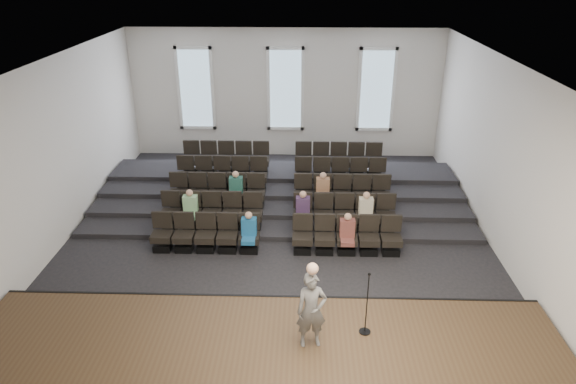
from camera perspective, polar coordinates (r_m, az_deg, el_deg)
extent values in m
plane|color=black|center=(14.72, -1.22, -5.40)|extent=(14.00, 14.00, 0.00)
cube|color=white|center=(12.95, -1.42, 14.15)|extent=(12.00, 14.00, 0.02)
cube|color=silver|center=(20.34, -0.27, 10.83)|extent=(12.00, 0.04, 5.00)
cube|color=silver|center=(7.53, -4.18, -15.77)|extent=(12.00, 0.04, 5.00)
cube|color=silver|center=(15.19, -24.68, 3.64)|extent=(0.04, 14.00, 5.00)
cube|color=silver|center=(14.62, 23.01, 3.17)|extent=(0.04, 14.00, 5.00)
cube|color=#412F1C|center=(10.46, -2.71, -18.33)|extent=(11.80, 3.60, 0.50)
cube|color=black|center=(11.81, -2.06, -12.47)|extent=(11.80, 0.06, 0.52)
cube|color=black|center=(16.74, -0.82, -1.18)|extent=(11.80, 4.80, 0.15)
cube|color=black|center=(17.18, -0.75, -0.19)|extent=(11.80, 3.75, 0.30)
cube|color=black|center=(17.62, -0.68, 0.75)|extent=(11.80, 2.70, 0.45)
cube|color=black|center=(18.07, -0.61, 1.64)|extent=(11.80, 1.65, 0.60)
cube|color=black|center=(14.64, -13.72, -5.90)|extent=(0.47, 0.43, 0.20)
cube|color=black|center=(14.49, -13.84, -4.84)|extent=(0.55, 0.50, 0.19)
cube|color=black|center=(14.48, -13.80, -3.02)|extent=(0.55, 0.08, 0.50)
cube|color=black|center=(14.50, -11.42, -5.99)|extent=(0.47, 0.43, 0.20)
cube|color=black|center=(14.35, -11.52, -4.92)|extent=(0.55, 0.50, 0.19)
cube|color=black|center=(14.33, -11.48, -3.08)|extent=(0.55, 0.08, 0.50)
cube|color=black|center=(14.38, -9.07, -6.07)|extent=(0.47, 0.43, 0.20)
cube|color=black|center=(14.22, -9.16, -4.99)|extent=(0.55, 0.50, 0.19)
cube|color=black|center=(14.21, -9.12, -3.14)|extent=(0.55, 0.08, 0.50)
cube|color=black|center=(14.28, -6.69, -6.14)|extent=(0.47, 0.43, 0.20)
cube|color=black|center=(14.12, -6.76, -5.06)|extent=(0.55, 0.50, 0.19)
cube|color=black|center=(14.11, -6.72, -3.19)|extent=(0.55, 0.08, 0.50)
cube|color=black|center=(14.21, -4.29, -6.20)|extent=(0.47, 0.43, 0.20)
cube|color=black|center=(14.05, -4.33, -5.12)|extent=(0.55, 0.50, 0.19)
cube|color=black|center=(14.04, -4.29, -3.24)|extent=(0.55, 0.08, 0.50)
cube|color=black|center=(14.14, 1.61, -6.31)|extent=(0.47, 0.43, 0.20)
cube|color=black|center=(13.98, 1.62, -5.22)|extent=(0.55, 0.50, 0.19)
cube|color=black|center=(13.96, 1.65, -3.34)|extent=(0.55, 0.08, 0.50)
cube|color=black|center=(14.15, 4.05, -6.34)|extent=(0.47, 0.43, 0.20)
cube|color=black|center=(13.99, 4.09, -5.25)|extent=(0.55, 0.50, 0.19)
cube|color=black|center=(13.98, 4.11, -3.36)|extent=(0.55, 0.08, 0.50)
cube|color=black|center=(14.19, 6.49, -6.35)|extent=(0.47, 0.43, 0.20)
cube|color=black|center=(14.03, 6.55, -5.27)|extent=(0.55, 0.50, 0.19)
cube|color=black|center=(14.02, 6.57, -3.39)|extent=(0.55, 0.08, 0.50)
cube|color=black|center=(14.25, 8.91, -6.35)|extent=(0.47, 0.43, 0.20)
cube|color=black|center=(14.10, 8.99, -5.27)|extent=(0.55, 0.50, 0.19)
cube|color=black|center=(14.08, 9.00, -3.40)|extent=(0.55, 0.08, 0.50)
cube|color=black|center=(14.34, 11.30, -6.35)|extent=(0.47, 0.43, 0.20)
cube|color=black|center=(14.19, 11.40, -5.27)|extent=(0.55, 0.50, 0.19)
cube|color=black|center=(14.17, 11.41, -3.41)|extent=(0.55, 0.08, 0.50)
cube|color=black|center=(15.45, -12.82, -3.45)|extent=(0.47, 0.43, 0.20)
cube|color=black|center=(15.31, -12.92, -2.42)|extent=(0.55, 0.50, 0.19)
cube|color=black|center=(15.32, -12.88, -0.70)|extent=(0.55, 0.08, 0.50)
cube|color=black|center=(15.32, -10.64, -3.51)|extent=(0.47, 0.43, 0.20)
cube|color=black|center=(15.17, -10.73, -2.48)|extent=(0.55, 0.50, 0.19)
cube|color=black|center=(15.18, -10.69, -0.74)|extent=(0.55, 0.08, 0.50)
cube|color=black|center=(15.20, -8.42, -3.56)|extent=(0.47, 0.43, 0.20)
cube|color=black|center=(15.06, -8.50, -2.52)|extent=(0.55, 0.50, 0.19)
cube|color=black|center=(15.06, -8.46, -0.77)|extent=(0.55, 0.08, 0.50)
cube|color=black|center=(15.11, -6.18, -3.61)|extent=(0.47, 0.43, 0.20)
cube|color=black|center=(14.97, -6.23, -2.57)|extent=(0.55, 0.50, 0.19)
cube|color=black|center=(14.97, -6.20, -0.81)|extent=(0.55, 0.08, 0.50)
cube|color=black|center=(15.04, -3.91, -3.66)|extent=(0.47, 0.43, 0.20)
cube|color=black|center=(14.90, -3.94, -2.61)|extent=(0.55, 0.50, 0.19)
cube|color=black|center=(14.90, -3.91, -0.84)|extent=(0.55, 0.08, 0.50)
cube|color=black|center=(14.97, 1.63, -3.75)|extent=(0.47, 0.43, 0.20)
cube|color=black|center=(14.83, 1.65, -2.70)|extent=(0.55, 0.50, 0.19)
cube|color=black|center=(14.83, 1.67, -0.92)|extent=(0.55, 0.08, 0.50)
cube|color=black|center=(14.99, 3.93, -3.78)|extent=(0.47, 0.43, 0.20)
cube|color=black|center=(14.84, 3.97, -2.72)|extent=(0.55, 0.50, 0.19)
cube|color=black|center=(14.85, 3.99, -0.95)|extent=(0.55, 0.08, 0.50)
cube|color=black|center=(15.02, 6.23, -3.80)|extent=(0.47, 0.43, 0.20)
cube|color=black|center=(14.88, 6.28, -2.75)|extent=(0.55, 0.50, 0.19)
cube|color=black|center=(14.88, 6.30, -0.97)|extent=(0.55, 0.08, 0.50)
cube|color=black|center=(15.08, 8.50, -3.81)|extent=(0.47, 0.43, 0.20)
cube|color=black|center=(14.94, 8.58, -2.76)|extent=(0.55, 0.50, 0.19)
cube|color=black|center=(14.94, 8.59, -1.00)|extent=(0.55, 0.08, 0.50)
cube|color=black|center=(15.17, 10.76, -3.82)|extent=(0.47, 0.43, 0.20)
cube|color=black|center=(15.02, 10.85, -2.78)|extent=(0.55, 0.50, 0.19)
cube|color=black|center=(15.03, 10.86, -1.02)|extent=(0.55, 0.08, 0.50)
cube|color=black|center=(16.29, -12.01, -1.25)|extent=(0.47, 0.42, 0.20)
cube|color=black|center=(16.16, -12.11, -0.26)|extent=(0.55, 0.50, 0.19)
cube|color=black|center=(16.18, -12.07, 1.37)|extent=(0.55, 0.08, 0.50)
cube|color=black|center=(16.16, -9.94, -1.28)|extent=(0.47, 0.42, 0.20)
cube|color=black|center=(16.03, -10.02, -0.29)|extent=(0.55, 0.50, 0.19)
cube|color=black|center=(16.05, -9.99, 1.36)|extent=(0.55, 0.08, 0.50)
cube|color=black|center=(16.05, -7.84, -1.32)|extent=(0.47, 0.42, 0.20)
cube|color=black|center=(15.92, -7.91, -0.32)|extent=(0.55, 0.50, 0.19)
cube|color=black|center=(15.94, -7.87, 1.34)|extent=(0.55, 0.08, 0.50)
cube|color=black|center=(15.97, -5.72, -1.35)|extent=(0.47, 0.42, 0.20)
cube|color=black|center=(15.83, -5.76, -0.35)|extent=(0.55, 0.50, 0.19)
cube|color=black|center=(15.86, -5.73, 1.32)|extent=(0.55, 0.08, 0.50)
cube|color=black|center=(15.90, -3.57, -1.39)|extent=(0.47, 0.42, 0.20)
cube|color=black|center=(15.77, -3.60, -0.38)|extent=(0.55, 0.50, 0.19)
cube|color=black|center=(15.79, -3.57, 1.29)|extent=(0.55, 0.08, 0.50)
cube|color=black|center=(15.84, 1.66, -1.46)|extent=(0.47, 0.42, 0.20)
cube|color=black|center=(15.70, 1.67, -0.45)|extent=(0.55, 0.50, 0.19)
cube|color=black|center=(15.73, 1.70, 1.23)|extent=(0.55, 0.08, 0.50)
cube|color=black|center=(15.85, 3.83, -1.49)|extent=(0.47, 0.42, 0.20)
cube|color=black|center=(15.71, 3.86, -0.47)|extent=(0.55, 0.50, 0.19)
cube|color=black|center=(15.74, 3.88, 1.20)|extent=(0.55, 0.08, 0.50)
cube|color=black|center=(15.88, 5.99, -1.51)|extent=(0.47, 0.42, 0.20)
cube|color=black|center=(15.75, 6.04, -0.50)|extent=(0.55, 0.50, 0.19)
cube|color=black|center=(15.77, 6.06, 1.17)|extent=(0.55, 0.08, 0.50)
cube|color=black|center=(15.94, 8.15, -1.53)|extent=(0.47, 0.42, 0.20)
cube|color=black|center=(15.81, 8.21, -0.53)|extent=(0.55, 0.50, 0.19)
cube|color=black|center=(15.83, 8.23, 1.14)|extent=(0.55, 0.08, 0.50)
cube|color=black|center=(16.02, 10.28, -1.56)|extent=(0.47, 0.42, 0.20)
cube|color=black|center=(15.89, 10.36, -0.55)|extent=(0.55, 0.50, 0.19)
cube|color=black|center=(15.91, 10.37, 1.11)|extent=(0.55, 0.08, 0.50)
cube|color=black|center=(17.16, -11.29, 0.74)|extent=(0.47, 0.42, 0.20)
cube|color=black|center=(17.04, -11.37, 1.69)|extent=(0.55, 0.50, 0.19)
cube|color=black|center=(17.07, -11.34, 3.23)|extent=(0.55, 0.08, 0.50)
cube|color=black|center=(17.03, -9.32, 0.72)|extent=(0.47, 0.42, 0.20)
cube|color=black|center=(16.91, -9.39, 1.68)|extent=(0.55, 0.50, 0.19)
cube|color=black|center=(16.95, -9.36, 3.23)|extent=(0.55, 0.08, 0.50)
cube|color=black|center=(16.93, -7.32, 0.70)|extent=(0.47, 0.42, 0.20)
cube|color=black|center=(16.81, -7.38, 1.66)|extent=(0.55, 0.50, 0.19)
cube|color=black|center=(16.84, -7.35, 3.22)|extent=(0.55, 0.08, 0.50)
cube|color=black|center=(16.85, -5.31, 0.67)|extent=(0.47, 0.42, 0.20)
cube|color=black|center=(16.72, -5.35, 1.64)|extent=(0.55, 0.50, 0.19)
cube|color=black|center=(16.76, -5.32, 3.21)|extent=(0.55, 0.08, 0.50)
cube|color=black|center=(16.78, -3.27, 0.65)|extent=(0.47, 0.42, 0.20)
cube|color=black|center=(16.66, -3.30, 1.62)|extent=(0.55, 0.50, 0.19)
cube|color=black|center=(16.70, -3.27, 3.20)|extent=(0.55, 0.08, 0.50)
cube|color=black|center=(16.72, 1.68, 0.59)|extent=(0.47, 0.42, 0.20)
cube|color=black|center=(16.60, 1.70, 1.56)|extent=(0.55, 0.50, 0.19)
cube|color=black|center=(16.64, 1.72, 3.15)|extent=(0.55, 0.08, 0.50)
cube|color=black|center=(16.74, 3.74, 0.56)|extent=(0.47, 0.42, 0.20)
cube|color=black|center=(16.61, 3.77, 1.54)|extent=(0.55, 0.50, 0.19)
cube|color=black|center=(16.65, 3.78, 3.12)|extent=(0.55, 0.08, 0.50)
cube|color=black|center=(16.77, 5.79, 0.53)|extent=(0.47, 0.42, 0.20)
cube|color=black|center=(16.64, 5.83, 1.51)|extent=(0.55, 0.50, 0.19)
cube|color=black|center=(16.68, 5.85, 3.08)|extent=(0.55, 0.08, 0.50)
cube|color=black|center=(16.82, 7.82, 0.50)|extent=(0.47, 0.42, 0.20)
cube|color=black|center=(16.70, 7.89, 1.47)|extent=(0.55, 0.50, 0.19)
cube|color=black|center=(16.74, 7.90, 3.05)|extent=(0.55, 0.08, 0.50)
cube|color=black|center=(16.90, 9.85, 0.48)|extent=(0.47, 0.42, 0.20)
cube|color=black|center=(16.77, 9.92, 1.44)|extent=(0.55, 0.50, 0.19)
cube|color=black|center=(16.81, 9.93, 3.01)|extent=(0.55, 0.08, 0.50)
cube|color=black|center=(18.04, -10.63, 2.53)|extent=(0.47, 0.42, 0.20)
cube|color=black|center=(17.93, -10.71, 3.45)|extent=(0.55, 0.50, 0.19)
cube|color=black|center=(17.98, -10.67, 4.91)|extent=(0.55, 0.08, 0.50)
cube|color=black|center=(17.92, -8.75, 2.52)|extent=(0.47, 0.42, 0.20)
cube|color=black|center=(17.81, -8.82, 3.44)|extent=(0.55, 0.50, 0.19)
cube|color=black|center=(17.86, -8.79, 4.91)|extent=(0.55, 0.08, 0.50)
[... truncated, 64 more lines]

